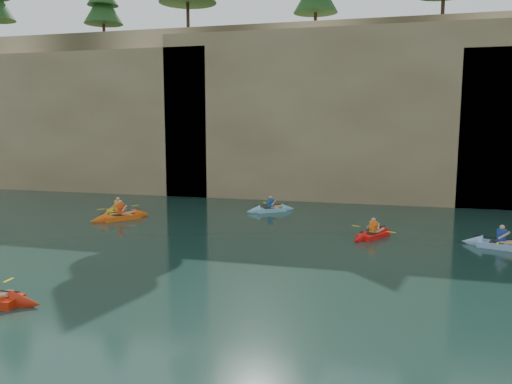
# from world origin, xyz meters

# --- Properties ---
(ground) EXTENTS (160.00, 160.00, 0.00)m
(ground) POSITION_xyz_m (0.00, 0.00, 0.00)
(ground) COLOR black
(ground) RESTS_ON ground
(cliff) EXTENTS (70.00, 16.00, 12.00)m
(cliff) POSITION_xyz_m (0.00, 30.00, 6.00)
(cliff) COLOR tan
(cliff) RESTS_ON ground
(cliff_slab_west) EXTENTS (26.00, 2.40, 10.56)m
(cliff_slab_west) POSITION_xyz_m (-20.00, 22.60, 5.28)
(cliff_slab_west) COLOR #96825B
(cliff_slab_west) RESTS_ON ground
(cliff_slab_center) EXTENTS (24.00, 2.40, 11.40)m
(cliff_slab_center) POSITION_xyz_m (2.00, 22.60, 5.70)
(cliff_slab_center) COLOR #96825B
(cliff_slab_center) RESTS_ON ground
(sea_cave_west) EXTENTS (4.50, 1.00, 4.00)m
(sea_cave_west) POSITION_xyz_m (-18.00, 21.95, 2.00)
(sea_cave_west) COLOR black
(sea_cave_west) RESTS_ON ground
(sea_cave_center) EXTENTS (3.50, 1.00, 3.20)m
(sea_cave_center) POSITION_xyz_m (-4.00, 21.95, 1.60)
(sea_cave_center) COLOR black
(sea_cave_center) RESTS_ON ground
(sea_cave_east) EXTENTS (5.00, 1.00, 4.50)m
(sea_cave_east) POSITION_xyz_m (10.00, 21.95, 2.25)
(sea_cave_east) COLOR black
(sea_cave_east) RESTS_ON ground
(kayaker_orange) EXTENTS (2.58, 3.27, 1.31)m
(kayaker_orange) POSITION_xyz_m (-8.76, 12.99, 0.16)
(kayaker_orange) COLOR #F25A0F
(kayaker_orange) RESTS_ON ground
(kayaker_ltblue_near) EXTENTS (3.17, 2.30, 1.22)m
(kayaker_ltblue_near) POSITION_xyz_m (9.61, 11.53, 0.15)
(kayaker_ltblue_near) COLOR #7CA2D0
(kayaker_ltblue_near) RESTS_ON ground
(kayaker_red_far) EXTENTS (2.15, 2.99, 1.13)m
(kayaker_red_far) POSITION_xyz_m (4.43, 12.18, 0.14)
(kayaker_red_far) COLOR red
(kayaker_red_far) RESTS_ON ground
(kayaker_yellow) EXTENTS (2.81, 2.45, 1.23)m
(kayaker_yellow) POSITION_xyz_m (-9.63, 14.24, 0.15)
(kayaker_yellow) COLOR yellow
(kayaker_yellow) RESTS_ON ground
(kayaker_ltblue_mid) EXTENTS (2.85, 2.35, 1.15)m
(kayaker_ltblue_mid) POSITION_xyz_m (-1.53, 17.30, 0.14)
(kayaker_ltblue_mid) COLOR #7EBBD2
(kayaker_ltblue_mid) RESTS_ON ground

